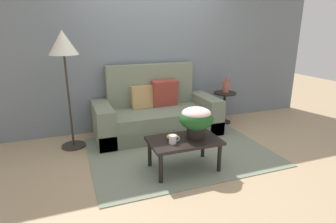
{
  "coord_description": "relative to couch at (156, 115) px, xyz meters",
  "views": [
    {
      "loc": [
        -1.43,
        -3.31,
        1.72
      ],
      "look_at": [
        -0.12,
        0.19,
        0.58
      ],
      "focal_mm": 29.56,
      "sensor_mm": 36.0,
      "label": 1
    }
  ],
  "objects": [
    {
      "name": "coffee_table",
      "position": [
        -0.07,
        -1.31,
        0.03
      ],
      "size": [
        0.87,
        0.54,
        0.4
      ],
      "color": "black",
      "rests_on": "ground"
    },
    {
      "name": "coffee_mug",
      "position": [
        -0.24,
        -1.38,
        0.13
      ],
      "size": [
        0.14,
        0.09,
        0.1
      ],
      "color": "white",
      "rests_on": "coffee_table"
    },
    {
      "name": "area_rug",
      "position": [
        0.07,
        -0.82,
        -0.32
      ],
      "size": [
        2.51,
        1.91,
        0.01
      ],
      "primitive_type": "cube",
      "color": "gray",
      "rests_on": "ground"
    },
    {
      "name": "ground_plane",
      "position": [
        0.07,
        -0.88,
        -0.32
      ],
      "size": [
        14.0,
        14.0,
        0.0
      ],
      "primitive_type": "plane",
      "color": "tan"
    },
    {
      "name": "potted_plant",
      "position": [
        0.1,
        -1.29,
        0.32
      ],
      "size": [
        0.43,
        0.43,
        0.38
      ],
      "color": "black",
      "rests_on": "coffee_table"
    },
    {
      "name": "wall_back",
      "position": [
        0.07,
        0.47,
        1.13
      ],
      "size": [
        6.4,
        0.12,
        2.91
      ],
      "primitive_type": "cube",
      "color": "slate",
      "rests_on": "ground"
    },
    {
      "name": "side_table",
      "position": [
        1.35,
        0.07,
        0.08
      ],
      "size": [
        0.41,
        0.41,
        0.58
      ],
      "color": "black",
      "rests_on": "ground"
    },
    {
      "name": "couch",
      "position": [
        0.0,
        0.0,
        0.0
      ],
      "size": [
        2.02,
        0.89,
        1.13
      ],
      "color": "#626B59",
      "rests_on": "ground"
    },
    {
      "name": "table_vase",
      "position": [
        1.36,
        0.07,
        0.38
      ],
      "size": [
        0.12,
        0.12,
        0.29
      ],
      "color": "#934C42",
      "rests_on": "side_table"
    },
    {
      "name": "snack_bowl",
      "position": [
        -0.21,
        -1.28,
        0.12
      ],
      "size": [
        0.14,
        0.14,
        0.07
      ],
      "color": "gold",
      "rests_on": "coffee_table"
    },
    {
      "name": "floor_lamp",
      "position": [
        -1.35,
        -0.1,
        1.09
      ],
      "size": [
        0.4,
        0.4,
        1.69
      ],
      "color": "#2D2823",
      "rests_on": "ground"
    }
  ]
}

